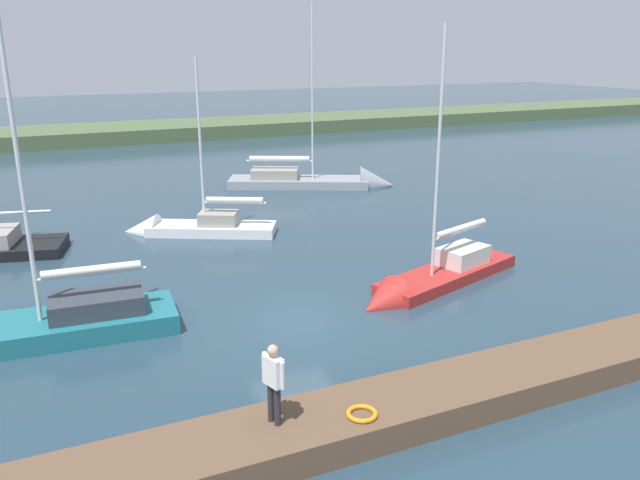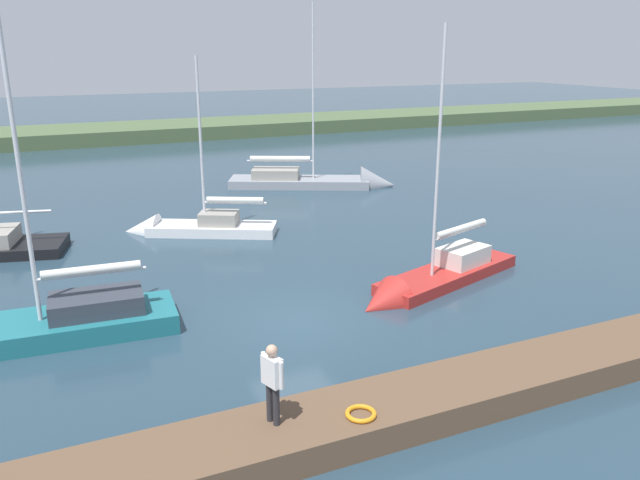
{
  "view_description": "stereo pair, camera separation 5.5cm",
  "coord_description": "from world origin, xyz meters",
  "px_view_note": "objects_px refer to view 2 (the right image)",
  "views": [
    {
      "loc": [
        6.65,
        16.33,
        8.02
      ],
      "look_at": [
        -1.71,
        -2.09,
        1.79
      ],
      "focal_mm": 35.48,
      "sensor_mm": 36.0,
      "label": 1
    },
    {
      "loc": [
        6.6,
        16.35,
        8.02
      ],
      "look_at": [
        -1.71,
        -2.09,
        1.79
      ],
      "focal_mm": 35.48,
      "sensor_mm": 36.0,
      "label": 2
    }
  ],
  "objects_px": {
    "sailboat_far_left": "(432,282)",
    "person_on_dock": "(272,378)",
    "sailboat_outer_mooring": "(326,183)",
    "sailboat_behind_pier": "(9,337)",
    "sailboat_mid_channel": "(191,230)",
    "life_ring_buoy": "(361,414)"
  },
  "relations": [
    {
      "from": "sailboat_far_left",
      "to": "person_on_dock",
      "type": "distance_m",
      "value": 10.61
    },
    {
      "from": "sailboat_outer_mooring",
      "to": "sailboat_behind_pier",
      "type": "distance_m",
      "value": 22.61
    },
    {
      "from": "sailboat_mid_channel",
      "to": "sailboat_far_left",
      "type": "distance_m",
      "value": 11.62
    },
    {
      "from": "sailboat_mid_channel",
      "to": "person_on_dock",
      "type": "height_order",
      "value": "sailboat_mid_channel"
    },
    {
      "from": "sailboat_mid_channel",
      "to": "life_ring_buoy",
      "type": "bearing_deg",
      "value": 116.03
    },
    {
      "from": "sailboat_mid_channel",
      "to": "sailboat_outer_mooring",
      "type": "bearing_deg",
      "value": -118.8
    },
    {
      "from": "sailboat_outer_mooring",
      "to": "sailboat_behind_pier",
      "type": "height_order",
      "value": "sailboat_outer_mooring"
    },
    {
      "from": "life_ring_buoy",
      "to": "sailboat_far_left",
      "type": "xyz_separation_m",
      "value": [
        -6.5,
        -7.03,
        -0.56
      ]
    },
    {
      "from": "sailboat_mid_channel",
      "to": "sailboat_outer_mooring",
      "type": "distance_m",
      "value": 11.54
    },
    {
      "from": "life_ring_buoy",
      "to": "sailboat_behind_pier",
      "type": "xyz_separation_m",
      "value": [
        6.82,
        -8.19,
        -0.51
      ]
    },
    {
      "from": "life_ring_buoy",
      "to": "person_on_dock",
      "type": "distance_m",
      "value": 2.05
    },
    {
      "from": "sailboat_mid_channel",
      "to": "sailboat_outer_mooring",
      "type": "xyz_separation_m",
      "value": [
        -9.58,
        -6.43,
        0.07
      ]
    },
    {
      "from": "life_ring_buoy",
      "to": "person_on_dock",
      "type": "relative_size",
      "value": 0.38
    },
    {
      "from": "sailboat_mid_channel",
      "to": "sailboat_far_left",
      "type": "bearing_deg",
      "value": 149.11
    },
    {
      "from": "sailboat_mid_channel",
      "to": "person_on_dock",
      "type": "bearing_deg",
      "value": 109.96
    },
    {
      "from": "sailboat_far_left",
      "to": "sailboat_outer_mooring",
      "type": "distance_m",
      "value": 16.67
    },
    {
      "from": "life_ring_buoy",
      "to": "sailboat_behind_pier",
      "type": "bearing_deg",
      "value": -50.22
    },
    {
      "from": "sailboat_far_left",
      "to": "sailboat_outer_mooring",
      "type": "xyz_separation_m",
      "value": [
        -3.46,
        -16.31,
        0.06
      ]
    },
    {
      "from": "person_on_dock",
      "to": "life_ring_buoy",
      "type": "bearing_deg",
      "value": 144.88
    },
    {
      "from": "sailboat_far_left",
      "to": "sailboat_mid_channel",
      "type": "bearing_deg",
      "value": -76.29
    },
    {
      "from": "life_ring_buoy",
      "to": "sailboat_far_left",
      "type": "height_order",
      "value": "sailboat_far_left"
    },
    {
      "from": "sailboat_mid_channel",
      "to": "sailboat_outer_mooring",
      "type": "relative_size",
      "value": 0.75
    }
  ]
}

